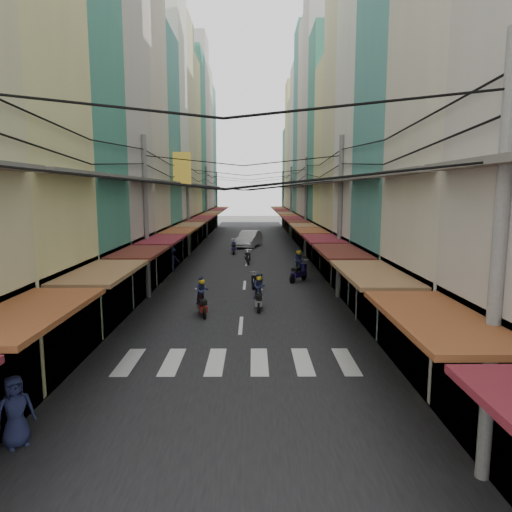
{
  "coord_description": "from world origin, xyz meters",
  "views": [
    {
      "loc": [
        0.51,
        -20.04,
        5.48
      ],
      "look_at": [
        0.66,
        4.8,
        1.91
      ],
      "focal_mm": 32.0,
      "sensor_mm": 36.0,
      "label": 1
    }
  ],
  "objects_px": {
    "bicycle": "(389,298)",
    "traffic_sign": "(357,269)",
    "market_umbrella": "(415,291)",
    "white_car": "(249,247)"
  },
  "relations": [
    {
      "from": "white_car",
      "to": "traffic_sign",
      "type": "relative_size",
      "value": 1.85
    },
    {
      "from": "white_car",
      "to": "traffic_sign",
      "type": "height_order",
      "value": "traffic_sign"
    },
    {
      "from": "market_umbrella",
      "to": "traffic_sign",
      "type": "relative_size",
      "value": 0.72
    },
    {
      "from": "bicycle",
      "to": "market_umbrella",
      "type": "distance_m",
      "value": 7.34
    },
    {
      "from": "white_car",
      "to": "bicycle",
      "type": "xyz_separation_m",
      "value": [
        7.39,
        -21.47,
        0.0
      ]
    },
    {
      "from": "bicycle",
      "to": "traffic_sign",
      "type": "relative_size",
      "value": 0.57
    },
    {
      "from": "white_car",
      "to": "bicycle",
      "type": "distance_m",
      "value": 22.71
    },
    {
      "from": "bicycle",
      "to": "traffic_sign",
      "type": "height_order",
      "value": "traffic_sign"
    },
    {
      "from": "traffic_sign",
      "to": "market_umbrella",
      "type": "bearing_deg",
      "value": -63.83
    },
    {
      "from": "market_umbrella",
      "to": "traffic_sign",
      "type": "height_order",
      "value": "traffic_sign"
    }
  ]
}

